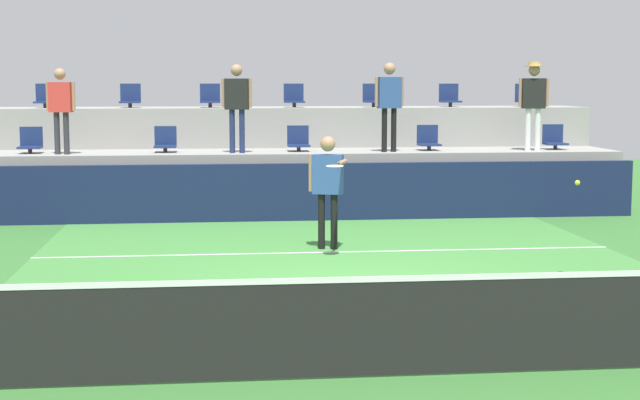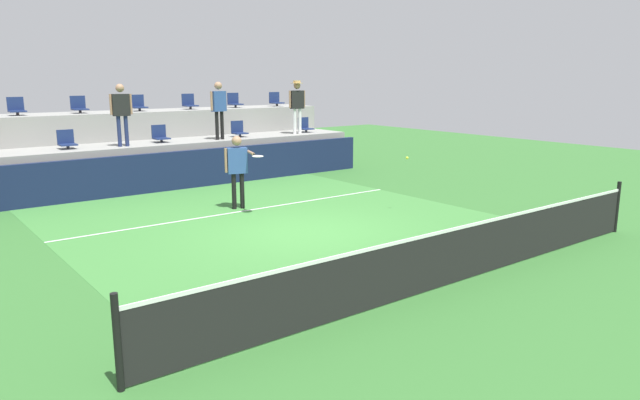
# 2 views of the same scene
# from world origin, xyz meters

# --- Properties ---
(ground_plane) EXTENTS (40.00, 40.00, 0.00)m
(ground_plane) POSITION_xyz_m (0.00, 0.00, 0.00)
(ground_plane) COLOR #336B2D
(court_inner_paint) EXTENTS (9.00, 10.00, 0.01)m
(court_inner_paint) POSITION_xyz_m (0.00, 1.00, 0.00)
(court_inner_paint) COLOR #3D7F38
(court_inner_paint) RESTS_ON ground_plane
(court_service_line) EXTENTS (9.00, 0.06, 0.00)m
(court_service_line) POSITION_xyz_m (0.00, 2.40, 0.01)
(court_service_line) COLOR white
(court_service_line) RESTS_ON ground_plane
(tennis_net) EXTENTS (10.48, 0.08, 1.07)m
(tennis_net) POSITION_xyz_m (0.00, -4.00, 0.50)
(tennis_net) COLOR black
(tennis_net) RESTS_ON ground_plane
(sponsor_backboard) EXTENTS (13.00, 0.16, 1.10)m
(sponsor_backboard) POSITION_xyz_m (0.00, 6.00, 0.55)
(sponsor_backboard) COLOR #141E42
(sponsor_backboard) RESTS_ON ground_plane
(seating_tier_lower) EXTENTS (13.00, 1.80, 1.25)m
(seating_tier_lower) POSITION_xyz_m (0.00, 7.30, 0.62)
(seating_tier_lower) COLOR gray
(seating_tier_lower) RESTS_ON ground_plane
(seating_tier_upper) EXTENTS (13.00, 1.80, 2.10)m
(seating_tier_upper) POSITION_xyz_m (0.00, 9.10, 1.05)
(seating_tier_upper) COLOR gray
(seating_tier_upper) RESTS_ON ground_plane
(stadium_chair_lower_left) EXTENTS (0.44, 0.40, 0.52)m
(stadium_chair_lower_left) POSITION_xyz_m (-2.71, 7.23, 1.46)
(stadium_chair_lower_left) COLOR #2D2D33
(stadium_chair_lower_left) RESTS_ON seating_tier_lower
(stadium_chair_lower_center) EXTENTS (0.44, 0.40, 0.52)m
(stadium_chair_lower_center) POSITION_xyz_m (-0.03, 7.23, 1.46)
(stadium_chair_lower_center) COLOR #2D2D33
(stadium_chair_lower_center) RESTS_ON seating_tier_lower
(stadium_chair_lower_right) EXTENTS (0.44, 0.40, 0.52)m
(stadium_chair_lower_right) POSITION_xyz_m (2.66, 7.23, 1.46)
(stadium_chair_lower_right) COLOR #2D2D33
(stadium_chair_lower_right) RESTS_ON seating_tier_lower
(stadium_chair_lower_far_right) EXTENTS (0.44, 0.40, 0.52)m
(stadium_chair_lower_far_right) POSITION_xyz_m (5.35, 7.23, 1.46)
(stadium_chair_lower_far_right) COLOR #2D2D33
(stadium_chair_lower_far_right) RESTS_ON seating_tier_lower
(stadium_chair_upper_left) EXTENTS (0.44, 0.40, 0.52)m
(stadium_chair_upper_left) POSITION_xyz_m (-3.53, 9.03, 2.31)
(stadium_chair_upper_left) COLOR #2D2D33
(stadium_chair_upper_left) RESTS_ON seating_tier_upper
(stadium_chair_upper_mid_left) EXTENTS (0.44, 0.40, 0.52)m
(stadium_chair_upper_mid_left) POSITION_xyz_m (-1.81, 9.03, 2.31)
(stadium_chair_upper_mid_left) COLOR #2D2D33
(stadium_chair_upper_mid_left) RESTS_ON seating_tier_upper
(stadium_chair_upper_center) EXTENTS (0.44, 0.40, 0.52)m
(stadium_chair_upper_center) POSITION_xyz_m (0.03, 9.03, 2.31)
(stadium_chair_upper_center) COLOR #2D2D33
(stadium_chair_upper_center) RESTS_ON seating_tier_upper
(stadium_chair_upper_mid_right) EXTENTS (0.44, 0.40, 0.52)m
(stadium_chair_upper_mid_right) POSITION_xyz_m (1.80, 9.03, 2.31)
(stadium_chair_upper_mid_right) COLOR #2D2D33
(stadium_chair_upper_mid_right) RESTS_ON seating_tier_upper
(stadium_chair_upper_right) EXTENTS (0.44, 0.40, 0.52)m
(stadium_chair_upper_right) POSITION_xyz_m (3.54, 9.03, 2.31)
(stadium_chair_upper_right) COLOR #2D2D33
(stadium_chair_upper_right) RESTS_ON seating_tier_upper
(stadium_chair_upper_far_right) EXTENTS (0.44, 0.40, 0.52)m
(stadium_chair_upper_far_right) POSITION_xyz_m (5.31, 9.03, 2.31)
(stadium_chair_upper_far_right) COLOR #2D2D33
(stadium_chair_upper_far_right) RESTS_ON seating_tier_upper
(tennis_player) EXTENTS (0.60, 1.32, 1.79)m
(tennis_player) POSITION_xyz_m (0.04, 2.70, 1.11)
(tennis_player) COLOR black
(tennis_player) RESTS_ON ground_plane
(spectator_leaning_on_rail) EXTENTS (0.61, 0.27, 1.74)m
(spectator_leaning_on_rail) POSITION_xyz_m (-1.28, 6.85, 2.31)
(spectator_leaning_on_rail) COLOR navy
(spectator_leaning_on_rail) RESTS_ON seating_tier_lower
(spectator_in_white) EXTENTS (0.62, 0.28, 1.78)m
(spectator_in_white) POSITION_xyz_m (1.77, 6.85, 2.34)
(spectator_in_white) COLOR black
(spectator_in_white) RESTS_ON seating_tier_lower
(spectator_with_hat) EXTENTS (0.61, 0.48, 1.81)m
(spectator_with_hat) POSITION_xyz_m (4.75, 6.85, 2.37)
(spectator_with_hat) COLOR white
(spectator_with_hat) RESTS_ON seating_tier_lower
(tennis_ball) EXTENTS (0.07, 0.07, 0.07)m
(tennis_ball) POSITION_xyz_m (3.04, -0.04, 1.31)
(tennis_ball) COLOR #CCE033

